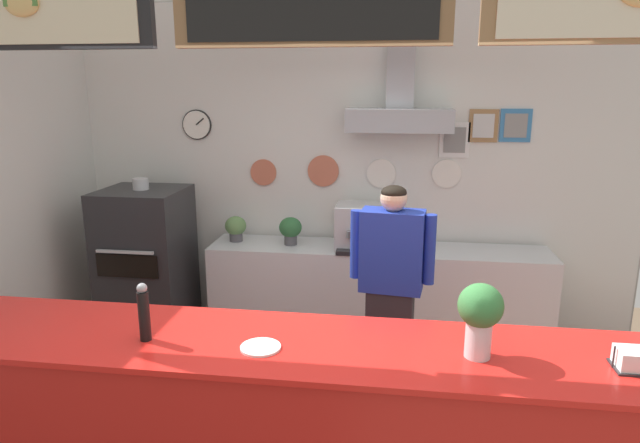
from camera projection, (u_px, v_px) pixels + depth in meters
back_wall_assembly at (354, 162)px, 5.11m from camera, size 5.31×2.66×3.08m
service_counter at (306, 436)px, 2.88m from camera, size 4.37×0.74×1.06m
back_prep_counter at (377, 294)px, 5.10m from camera, size 3.07×0.57×0.89m
pizza_oven at (147, 265)px, 5.07m from camera, size 0.73×0.75×1.52m
shop_worker at (391, 293)px, 3.88m from camera, size 0.59×0.27×1.66m
espresso_machine at (362, 227)px, 4.94m from camera, size 0.47×0.46×0.40m
potted_basil at (407, 239)px, 4.93m from camera, size 0.12×0.12×0.17m
potted_sage at (236, 227)px, 5.18m from camera, size 0.20×0.20×0.24m
potted_thyme at (290, 229)px, 5.06m from camera, size 0.21×0.21×0.26m
pepper_grinder at (144, 312)px, 2.75m from camera, size 0.06×0.06×0.30m
basil_vase at (480, 316)px, 2.57m from camera, size 0.21×0.21×0.36m
condiment_plate at (261, 347)px, 2.70m from camera, size 0.20×0.20×0.01m
napkin_holder at (631, 360)px, 2.49m from camera, size 0.16×0.15×0.11m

